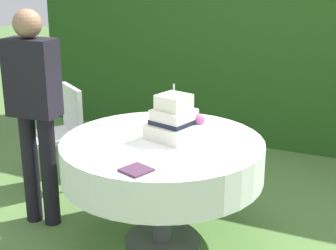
{
  "coord_description": "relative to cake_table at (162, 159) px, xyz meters",
  "views": [
    {
      "loc": [
        1.35,
        -2.84,
        1.89
      ],
      "look_at": [
        0.03,
        0.03,
        0.86
      ],
      "focal_mm": 53.44,
      "sensor_mm": 36.0,
      "label": 1
    }
  ],
  "objects": [
    {
      "name": "wedding_cake",
      "position": [
        0.06,
        0.07,
        0.25
      ],
      "size": [
        0.37,
        0.37,
        0.37
      ],
      "color": "silver",
      "rests_on": "cake_table"
    },
    {
      "name": "foliage_hedge",
      "position": [
        0.0,
        2.46,
        0.78
      ],
      "size": [
        5.12,
        0.59,
        2.83
      ],
      "primitive_type": "cube",
      "color": "#234C19",
      "rests_on": "ground_plane"
    },
    {
      "name": "cake_table",
      "position": [
        0.0,
        0.0,
        0.0
      ],
      "size": [
        1.37,
        1.37,
        0.76
      ],
      "color": "#4C4C51",
      "rests_on": "ground_plane"
    },
    {
      "name": "standing_person",
      "position": [
        -0.95,
        -0.12,
        0.3
      ],
      "size": [
        0.38,
        0.23,
        1.6
      ],
      "color": "black",
      "rests_on": "ground_plane"
    },
    {
      "name": "serving_plate_far",
      "position": [
        0.09,
        0.53,
        0.14
      ],
      "size": [
        0.12,
        0.12,
        0.01
      ],
      "primitive_type": "cylinder",
      "color": "white",
      "rests_on": "cake_table"
    },
    {
      "name": "garden_chair",
      "position": [
        -1.2,
        0.51,
        -0.09
      ],
      "size": [
        0.56,
        0.56,
        0.89
      ],
      "color": "white",
      "rests_on": "ground_plane"
    },
    {
      "name": "ground_plane",
      "position": [
        0.0,
        0.0,
        -0.63
      ],
      "size": [
        20.0,
        20.0,
        0.0
      ],
      "primitive_type": "plane",
      "color": "#547A3D"
    },
    {
      "name": "serving_plate_near",
      "position": [
        -0.51,
        0.11,
        0.14
      ],
      "size": [
        0.12,
        0.12,
        0.01
      ],
      "primitive_type": "cylinder",
      "color": "white",
      "rests_on": "cake_table"
    },
    {
      "name": "napkin_stack",
      "position": [
        0.09,
        -0.54,
        0.14
      ],
      "size": [
        0.2,
        0.2,
        0.01
      ],
      "primitive_type": "cube",
      "rotation": [
        0.0,
        0.0,
        -0.34
      ],
      "color": "#4C2D47",
      "rests_on": "cake_table"
    }
  ]
}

